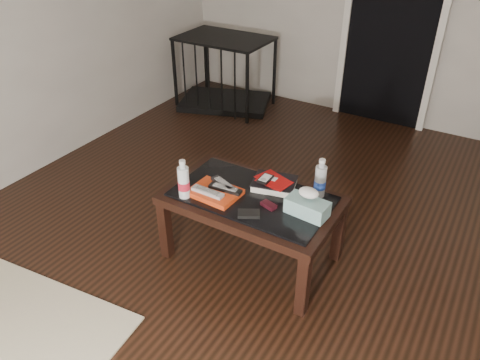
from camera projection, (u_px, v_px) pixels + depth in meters
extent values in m
plane|color=black|center=(317.00, 288.00, 2.72)|extent=(5.00, 5.00, 0.00)
cube|color=black|center=(394.00, 16.00, 4.15)|extent=(0.80, 0.05, 2.00)
cube|color=silver|center=(348.00, 11.00, 4.31)|extent=(0.06, 0.04, 2.04)
cube|color=silver|center=(443.00, 23.00, 3.94)|extent=(0.06, 0.04, 2.04)
cube|color=black|center=(165.00, 230.00, 2.86)|extent=(0.06, 0.06, 0.40)
cube|color=black|center=(303.00, 286.00, 2.46)|extent=(0.06, 0.06, 0.40)
cube|color=black|center=(213.00, 189.00, 3.24)|extent=(0.06, 0.06, 0.40)
cube|color=black|center=(339.00, 232.00, 2.84)|extent=(0.06, 0.06, 0.40)
cube|color=black|center=(252.00, 201.00, 2.73)|extent=(1.00, 0.60, 0.05)
cube|color=black|center=(252.00, 196.00, 2.71)|extent=(0.90, 0.50, 0.01)
cube|color=black|center=(225.00, 102.00, 4.98)|extent=(1.05, 0.87, 0.06)
cube|color=black|center=(224.00, 38.00, 4.62)|extent=(1.05, 0.87, 0.02)
cube|color=black|center=(175.00, 73.00, 4.79)|extent=(0.03, 0.03, 0.70)
cube|color=black|center=(247.00, 89.00, 4.42)|extent=(0.03, 0.03, 0.70)
cube|color=black|center=(206.00, 59.00, 5.19)|extent=(0.03, 0.03, 0.70)
cube|color=black|center=(274.00, 72.00, 4.82)|extent=(0.03, 0.03, 0.70)
cube|color=red|center=(215.00, 192.00, 2.71)|extent=(0.29, 0.22, 0.03)
cube|color=#B1B1B6|center=(208.00, 192.00, 2.67)|extent=(0.20, 0.05, 0.02)
cube|color=black|center=(225.00, 188.00, 2.70)|extent=(0.20, 0.06, 0.02)
cube|color=black|center=(224.00, 184.00, 2.74)|extent=(0.20, 0.12, 0.02)
cube|color=black|center=(274.00, 184.00, 2.77)|extent=(0.29, 0.25, 0.05)
cube|color=#A90B0B|center=(273.00, 179.00, 2.77)|extent=(0.22, 0.19, 0.01)
cube|color=black|center=(265.00, 179.00, 2.75)|extent=(0.06, 0.10, 0.02)
cube|color=black|center=(269.00, 205.00, 2.61)|extent=(0.10, 0.07, 0.02)
cube|color=black|center=(249.00, 214.00, 2.54)|extent=(0.14, 0.12, 0.02)
cylinder|color=white|center=(183.00, 179.00, 2.64)|extent=(0.08, 0.08, 0.24)
cylinder|color=#B5BBC0|center=(321.00, 178.00, 2.65)|extent=(0.07, 0.07, 0.24)
cube|color=#21737C|center=(307.00, 207.00, 2.53)|extent=(0.24, 0.14, 0.09)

